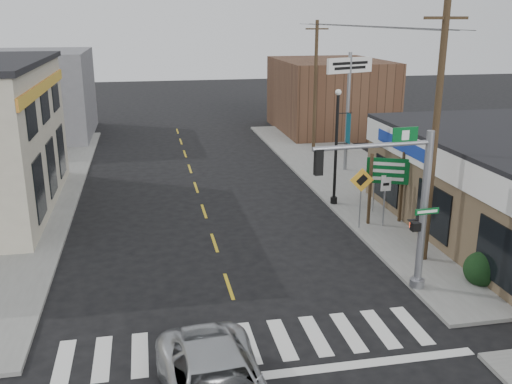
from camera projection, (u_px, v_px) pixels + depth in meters
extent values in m
plane|color=black|center=(250.00, 351.00, 15.76)|extent=(140.00, 140.00, 0.00)
cube|color=slate|center=(375.00, 193.00, 29.59)|extent=(6.00, 38.00, 0.13)
cube|color=slate|center=(7.00, 215.00, 26.28)|extent=(6.00, 38.00, 0.13)
cube|color=gold|center=(214.00, 243.00, 23.26)|extent=(0.12, 56.00, 0.01)
cube|color=silver|center=(248.00, 343.00, 16.14)|extent=(11.00, 2.20, 0.01)
cube|color=#503524|center=(329.00, 96.00, 45.27)|extent=(8.00, 10.00, 5.60)
cube|color=slate|center=(28.00, 95.00, 42.79)|extent=(9.00, 10.00, 6.40)
cylinder|color=gray|center=(424.00, 212.00, 18.45)|extent=(0.25, 0.25, 5.33)
cylinder|color=gray|center=(371.00, 145.00, 17.41)|extent=(3.91, 0.14, 0.14)
cube|color=black|center=(315.00, 160.00, 17.21)|extent=(0.25, 0.20, 0.80)
cube|color=#064D1D|center=(427.00, 211.00, 18.22)|extent=(0.84, 0.04, 0.20)
cube|color=#064D1D|center=(404.00, 135.00, 17.53)|extent=(0.84, 0.05, 0.49)
cube|color=black|center=(416.00, 227.00, 18.50)|extent=(0.28, 0.23, 0.28)
cube|color=#40301D|center=(370.00, 189.00, 24.61)|extent=(0.11, 0.11, 3.15)
cube|color=#40301D|center=(402.00, 187.00, 24.88)|extent=(0.11, 0.11, 3.15)
cube|color=#0B5129|center=(388.00, 171.00, 24.45)|extent=(1.80, 0.05, 1.13)
cylinder|color=#C98906|center=(422.00, 231.00, 23.44)|extent=(0.18, 0.18, 0.50)
sphere|color=#C98906|center=(422.00, 225.00, 23.36)|extent=(0.20, 0.20, 0.20)
cylinder|color=gray|center=(360.00, 201.00, 24.21)|extent=(0.06, 0.06, 2.44)
cube|color=gold|center=(362.00, 180.00, 23.91)|extent=(1.03, 0.03, 1.03)
cylinder|color=black|center=(336.00, 150.00, 26.97)|extent=(0.14, 0.14, 5.32)
sphere|color=silver|center=(338.00, 92.00, 26.17)|extent=(0.29, 0.29, 0.29)
cube|color=#0C4555|center=(348.00, 128.00, 26.77)|extent=(0.02, 0.56, 1.43)
cylinder|color=gray|center=(348.00, 113.00, 32.85)|extent=(0.20, 0.20, 6.80)
cube|color=silver|center=(350.00, 65.00, 32.06)|extent=(3.20, 0.18, 0.85)
cylinder|color=black|center=(475.00, 214.00, 21.97)|extent=(0.18, 0.18, 2.88)
ellipsoid|color=#20381A|center=(482.00, 269.00, 19.44)|extent=(1.22, 1.22, 0.92)
ellipsoid|color=black|center=(465.00, 216.00, 24.86)|extent=(1.04, 1.04, 0.78)
cylinder|color=#4B3C21|center=(435.00, 137.00, 20.07)|extent=(0.24, 0.24, 9.27)
cube|color=#4B3C21|center=(446.00, 18.00, 18.87)|extent=(1.61, 0.10, 0.10)
cylinder|color=#3C221A|center=(315.00, 88.00, 37.28)|extent=(0.22, 0.22, 8.50)
cube|color=#3C221A|center=(317.00, 29.00, 36.18)|extent=(1.48, 0.09, 0.09)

